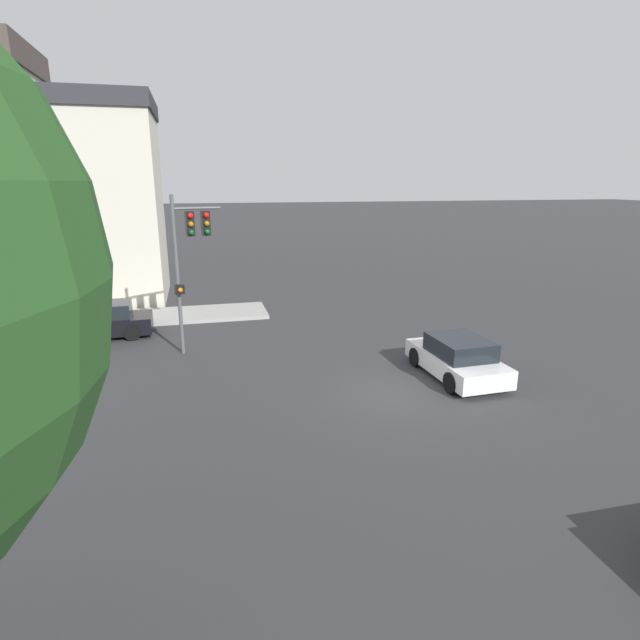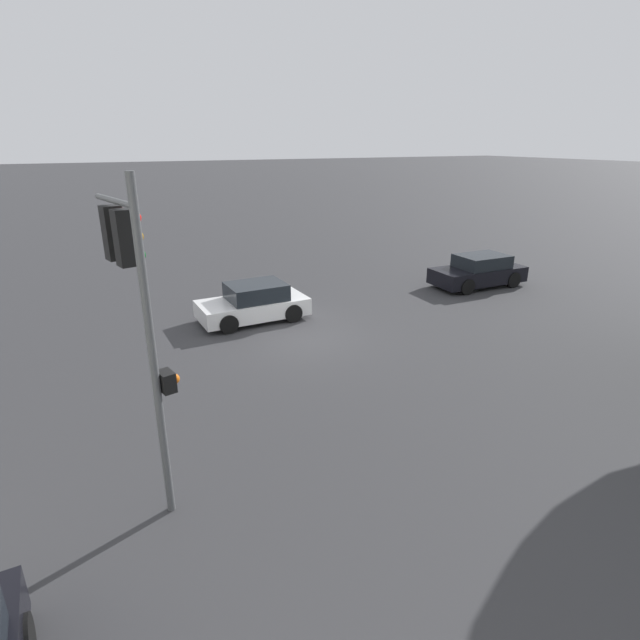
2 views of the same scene
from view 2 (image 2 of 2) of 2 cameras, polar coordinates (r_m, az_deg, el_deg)
name	(u,v)px [view 2 (image 2 of 2)]	position (r m, az deg, el deg)	size (l,w,h in m)	color
ground_plane	(301,338)	(17.05, -2.17, -2.04)	(300.00, 300.00, 0.00)	#333335
traffic_signal	(135,286)	(8.70, -20.34, 3.69)	(0.84, 1.86, 5.96)	#515456
crossing_car_0	(479,271)	(24.05, 17.67, 5.32)	(4.35, 2.01, 1.44)	black
crossing_car_1	(254,303)	(18.67, -7.58, 1.93)	(4.03, 2.09, 1.40)	silver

